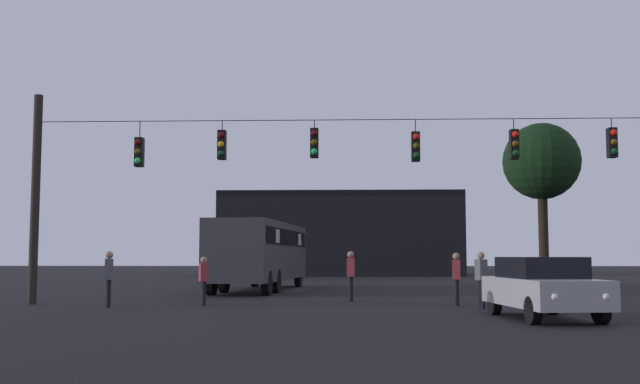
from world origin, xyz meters
The scene contains 12 objects.
ground_plane centered at (0.00, 24.50, 0.00)m, with size 168.00×168.00×0.00m, color black.
overhead_signal_span centered at (0.01, 16.78, 4.04)m, with size 21.88×0.44×6.82m.
city_bus centered at (-4.56, 26.41, 1.87)m, with size 3.43×11.17×3.00m.
car_near_right centered at (4.15, 11.82, 0.80)m, with size 2.26×4.48×1.52m.
pedestrian_crossing_left centered at (-5.19, 16.43, 0.85)m, with size 0.36×0.42×1.52m.
pedestrian_crossing_center centered at (6.45, 17.21, 0.84)m, with size 0.24×0.36×1.51m.
pedestrian_crossing_right centered at (-0.54, 18.77, 0.97)m, with size 0.28×0.39×1.71m.
pedestrian_near_bus centered at (2.75, 16.61, 0.93)m, with size 0.30×0.40×1.65m.
pedestrian_trailing centered at (-7.85, 15.38, 0.96)m, with size 0.33×0.41×1.69m.
pedestrian_far_side centered at (3.31, 15.50, 0.94)m, with size 0.34×0.42×1.67m.
corner_building centered at (-1.20, 54.55, 3.30)m, with size 19.08×10.52×6.60m.
tree_left_silhouette centered at (10.28, 34.75, 6.78)m, with size 4.31×4.31×9.01m.
Camera 1 is at (-0.67, -6.61, 1.54)m, focal length 41.22 mm.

